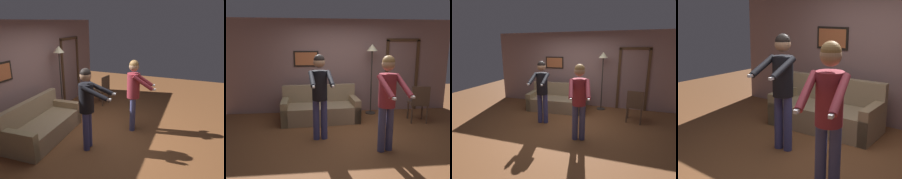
% 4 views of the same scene
% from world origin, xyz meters
% --- Properties ---
extents(ground_plane, '(12.00, 12.00, 0.00)m').
position_xyz_m(ground_plane, '(0.00, 0.00, 0.00)').
color(ground_plane, brown).
extents(back_wall_assembly, '(6.40, 0.10, 2.60)m').
position_xyz_m(back_wall_assembly, '(0.02, 1.98, 1.30)').
color(back_wall_assembly, '#8A6864').
rests_on(back_wall_assembly, ground_plane).
extents(couch, '(1.95, 0.96, 0.87)m').
position_xyz_m(couch, '(-0.58, 1.21, 0.28)').
color(couch, '#967D5C').
rests_on(couch, ground_plane).
extents(person_standing_left, '(0.48, 0.72, 1.72)m').
position_xyz_m(person_standing_left, '(-0.61, 0.04, 1.05)').
color(person_standing_left, '#3A3E75').
rests_on(person_standing_left, ground_plane).
extents(person_standing_right, '(0.53, 0.69, 1.72)m').
position_xyz_m(person_standing_right, '(0.55, -0.58, 1.04)').
color(person_standing_right, '#434674').
rests_on(person_standing_right, ground_plane).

